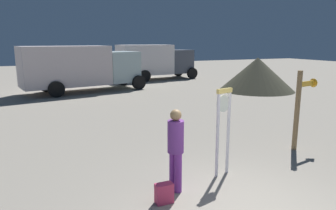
% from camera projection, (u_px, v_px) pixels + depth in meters
% --- Properties ---
extents(standing_clock, '(0.44, 0.19, 2.02)m').
position_uv_depth(standing_clock, '(223.00, 123.00, 6.99)').
color(standing_clock, silver).
rests_on(standing_clock, ground_plane).
extents(arrow_sign, '(0.96, 0.35, 2.26)m').
position_uv_depth(arrow_sign, '(305.00, 98.00, 8.78)').
color(arrow_sign, '#94744C').
rests_on(arrow_sign, ground_plane).
extents(person_near_clock, '(0.33, 0.33, 1.72)m').
position_uv_depth(person_near_clock, '(176.00, 146.00, 6.26)').
color(person_near_clock, purple).
rests_on(person_near_clock, ground_plane).
extents(backpack, '(0.34, 0.23, 0.39)m').
position_uv_depth(backpack, '(164.00, 193.00, 5.92)').
color(backpack, '#C7375F').
rests_on(backpack, ground_plane).
extents(box_truck_near, '(7.54, 3.73, 2.77)m').
position_uv_depth(box_truck_near, '(80.00, 67.00, 18.82)').
color(box_truck_near, silver).
rests_on(box_truck_near, ground_plane).
extents(box_truck_far, '(6.49, 2.99, 2.78)m').
position_uv_depth(box_truck_far, '(154.00, 60.00, 25.10)').
color(box_truck_far, white).
rests_on(box_truck_far, ground_plane).
extents(dome_tent, '(4.63, 4.63, 2.07)m').
position_uv_depth(dome_tent, '(257.00, 74.00, 19.43)').
color(dome_tent, '#393829').
rests_on(dome_tent, ground_plane).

